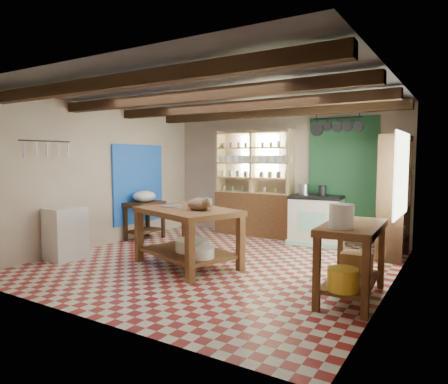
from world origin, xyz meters
The scene contains 30 objects.
floor centered at (0.00, 0.00, -0.01)m, with size 5.00×5.00×0.02m, color maroon.
ceiling centered at (0.00, 0.00, 2.60)m, with size 5.00×5.00×0.02m, color #424146.
wall_back centered at (0.00, 2.50, 1.30)m, with size 5.00×0.04×2.60m, color #BAA896.
wall_front centered at (0.00, -2.50, 1.30)m, with size 5.00×0.04×2.60m, color #BAA896.
wall_left centered at (-2.50, 0.00, 1.30)m, with size 0.04×5.00×2.60m, color #BAA896.
wall_right centered at (2.50, 0.00, 1.30)m, with size 0.04×5.00×2.60m, color #BAA896.
ceiling_beams centered at (0.00, 0.00, 2.48)m, with size 5.00×3.80×0.15m, color #331F11.
blue_wall_patch centered at (-2.47, 0.90, 1.10)m, with size 0.04×1.40×1.60m, color blue.
green_wall_patch centered at (1.25, 2.47, 1.25)m, with size 1.30×0.04×2.30m, color #1E4C2C.
window_back centered at (-0.50, 2.48, 1.70)m, with size 0.90×0.02×0.80m, color silver.
window_right centered at (2.48, 1.00, 1.40)m, with size 0.02×1.30×1.20m, color silver.
utensil_rail centered at (-2.44, -1.20, 1.78)m, with size 0.06×0.90×0.28m, color black.
pot_rack centered at (1.25, 2.05, 2.18)m, with size 0.86×0.12×0.36m, color black.
shelving_unit centered at (-0.55, 2.31, 1.10)m, with size 1.70×0.34×2.20m, color tan.
tall_rack centered at (2.28, 1.80, 1.00)m, with size 0.40×0.86×2.00m, color #331F11.
work_table centered at (-0.29, -0.36, 0.44)m, with size 1.54×1.03×0.88m, color brown.
stove centered at (0.87, 2.15, 0.46)m, with size 0.95×0.64×0.93m, color silver.
prep_table centered at (-2.20, 0.77, 0.38)m, with size 0.51×0.75×0.76m, color #331F11.
white_cabinet centered at (-2.22, -1.06, 0.42)m, with size 0.47×0.56×0.84m, color silver.
right_counter centered at (2.18, -0.50, 0.44)m, with size 0.62×1.23×0.88m, color brown.
cat centered at (-0.04, -0.39, 0.96)m, with size 0.39×0.30×0.18m, color #957356.
steel_tray centered at (-0.64, -0.30, 0.89)m, with size 0.35×0.35×0.02m, color #AAA9B1.
basin_large centered at (-0.23, -0.33, 0.32)m, with size 0.51×0.51×0.18m, color silver.
basin_small centered at (0.10, -0.60, 0.30)m, with size 0.41×0.41×0.15m, color silver.
kettle_left centered at (0.62, 2.13, 1.03)m, with size 0.18×0.18×0.21m, color #AAA9B1.
kettle_right centered at (0.97, 2.16, 1.02)m, with size 0.15×0.15×0.19m, color black.
enamel_bowl centered at (-2.20, 0.77, 0.87)m, with size 0.45×0.45×0.23m, color silver.
white_bucket centered at (2.15, -0.86, 1.01)m, with size 0.26×0.26×0.26m, color silver.
wicker_basket centered at (2.17, -0.20, 0.36)m, with size 0.35×0.28×0.25m, color olive.
yellow_tub centered at (2.20, -0.95, 0.35)m, with size 0.33×0.33×0.24m, color gold.
Camera 1 is at (3.29, -5.14, 1.65)m, focal length 32.00 mm.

